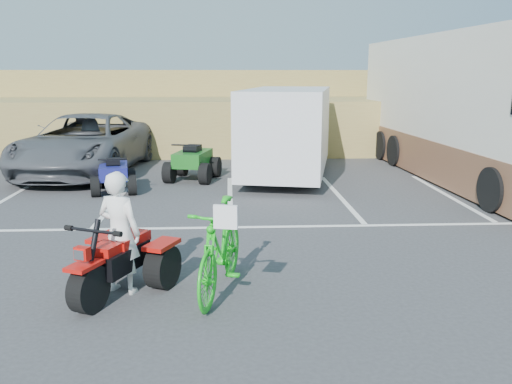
{
  "coord_description": "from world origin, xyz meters",
  "views": [
    {
      "loc": [
        -0.02,
        -7.88,
        2.98
      ],
      "look_at": [
        0.44,
        1.09,
        1.0
      ],
      "focal_mm": 38.0,
      "sensor_mm": 36.0,
      "label": 1
    }
  ],
  "objects_px": {
    "red_trike_atv": "(117,295)",
    "quad_atv_blue": "(115,192)",
    "cargo_trailer": "(288,130)",
    "grey_pickup": "(85,144)",
    "green_dirt_bike": "(220,248)",
    "rv_motorhome": "(472,118)",
    "rider": "(120,233)",
    "quad_atv_green": "(193,180)"
  },
  "relations": [
    {
      "from": "red_trike_atv",
      "to": "quad_atv_blue",
      "type": "height_order",
      "value": "red_trike_atv"
    },
    {
      "from": "cargo_trailer",
      "to": "grey_pickup",
      "type": "bearing_deg",
      "value": -177.07
    },
    {
      "from": "green_dirt_bike",
      "to": "grey_pickup",
      "type": "relative_size",
      "value": 0.34
    },
    {
      "from": "cargo_trailer",
      "to": "quad_atv_blue",
      "type": "bearing_deg",
      "value": -146.06
    },
    {
      "from": "red_trike_atv",
      "to": "green_dirt_bike",
      "type": "distance_m",
      "value": 1.57
    },
    {
      "from": "green_dirt_bike",
      "to": "cargo_trailer",
      "type": "height_order",
      "value": "cargo_trailer"
    },
    {
      "from": "red_trike_atv",
      "to": "rv_motorhome",
      "type": "relative_size",
      "value": 0.15
    },
    {
      "from": "green_dirt_bike",
      "to": "rv_motorhome",
      "type": "bearing_deg",
      "value": 62.72
    },
    {
      "from": "rider",
      "to": "green_dirt_bike",
      "type": "xyz_separation_m",
      "value": [
        1.37,
        -0.11,
        -0.21
      ]
    },
    {
      "from": "red_trike_atv",
      "to": "quad_atv_green",
      "type": "xyz_separation_m",
      "value": [
        0.54,
        8.18,
        0.0
      ]
    },
    {
      "from": "cargo_trailer",
      "to": "quad_atv_blue",
      "type": "distance_m",
      "value": 5.18
    },
    {
      "from": "cargo_trailer",
      "to": "green_dirt_bike",
      "type": "bearing_deg",
      "value": -89.92
    },
    {
      "from": "cargo_trailer",
      "to": "quad_atv_blue",
      "type": "relative_size",
      "value": 3.96
    },
    {
      "from": "grey_pickup",
      "to": "cargo_trailer",
      "type": "bearing_deg",
      "value": -3.92
    },
    {
      "from": "green_dirt_bike",
      "to": "red_trike_atv",
      "type": "bearing_deg",
      "value": -165.07
    },
    {
      "from": "red_trike_atv",
      "to": "rider",
      "type": "relative_size",
      "value": 0.97
    },
    {
      "from": "red_trike_atv",
      "to": "cargo_trailer",
      "type": "distance_m",
      "value": 9.24
    },
    {
      "from": "red_trike_atv",
      "to": "rv_motorhome",
      "type": "height_order",
      "value": "rv_motorhome"
    },
    {
      "from": "cargo_trailer",
      "to": "quad_atv_blue",
      "type": "height_order",
      "value": "cargo_trailer"
    },
    {
      "from": "quad_atv_blue",
      "to": "green_dirt_bike",
      "type": "bearing_deg",
      "value": -77.83
    },
    {
      "from": "rv_motorhome",
      "to": "quad_atv_green",
      "type": "xyz_separation_m",
      "value": [
        -7.93,
        0.08,
        -1.73
      ]
    },
    {
      "from": "cargo_trailer",
      "to": "red_trike_atv",
      "type": "bearing_deg",
      "value": -98.69
    },
    {
      "from": "grey_pickup",
      "to": "quad_atv_blue",
      "type": "distance_m",
      "value": 3.29
    },
    {
      "from": "red_trike_atv",
      "to": "grey_pickup",
      "type": "relative_size",
      "value": 0.26
    },
    {
      "from": "red_trike_atv",
      "to": "rider",
      "type": "height_order",
      "value": "rider"
    },
    {
      "from": "green_dirt_bike",
      "to": "rider",
      "type": "bearing_deg",
      "value": -170.76
    },
    {
      "from": "grey_pickup",
      "to": "cargo_trailer",
      "type": "height_order",
      "value": "cargo_trailer"
    },
    {
      "from": "cargo_trailer",
      "to": "quad_atv_green",
      "type": "bearing_deg",
      "value": -160.44
    },
    {
      "from": "grey_pickup",
      "to": "quad_atv_blue",
      "type": "height_order",
      "value": "grey_pickup"
    },
    {
      "from": "rider",
      "to": "rv_motorhome",
      "type": "distance_m",
      "value": 11.62
    },
    {
      "from": "grey_pickup",
      "to": "quad_atv_green",
      "type": "xyz_separation_m",
      "value": [
        3.33,
        -1.34,
        -0.88
      ]
    },
    {
      "from": "grey_pickup",
      "to": "rv_motorhome",
      "type": "distance_m",
      "value": 11.38
    },
    {
      "from": "rider",
      "to": "red_trike_atv",
      "type": "bearing_deg",
      "value": 90.0
    },
    {
      "from": "rider",
      "to": "cargo_trailer",
      "type": "distance_m",
      "value": 9.0
    },
    {
      "from": "quad_atv_blue",
      "to": "quad_atv_green",
      "type": "bearing_deg",
      "value": 27.37
    },
    {
      "from": "red_trike_atv",
      "to": "grey_pickup",
      "type": "distance_m",
      "value": 9.96
    },
    {
      "from": "red_trike_atv",
      "to": "quad_atv_green",
      "type": "relative_size",
      "value": 0.97
    },
    {
      "from": "rider",
      "to": "quad_atv_green",
      "type": "distance_m",
      "value": 8.1
    },
    {
      "from": "red_trike_atv",
      "to": "quad_atv_blue",
      "type": "distance_m",
      "value": 6.83
    },
    {
      "from": "quad_atv_green",
      "to": "red_trike_atv",
      "type": "bearing_deg",
      "value": -80.56
    },
    {
      "from": "rider",
      "to": "green_dirt_bike",
      "type": "bearing_deg",
      "value": -160.91
    },
    {
      "from": "quad_atv_green",
      "to": "green_dirt_bike",
      "type": "bearing_deg",
      "value": -70.55
    }
  ]
}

